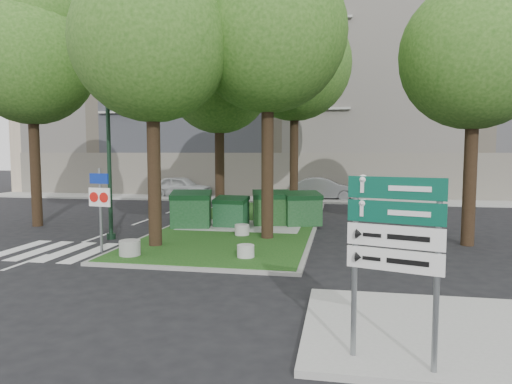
% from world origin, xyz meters
% --- Properties ---
extents(ground, '(120.00, 120.00, 0.00)m').
position_xyz_m(ground, '(0.00, 0.00, 0.00)').
color(ground, black).
rests_on(ground, ground).
extents(median_island, '(6.00, 16.00, 0.12)m').
position_xyz_m(median_island, '(0.50, 8.00, 0.06)').
color(median_island, '#134012').
rests_on(median_island, ground).
extents(median_kerb, '(6.30, 16.30, 0.10)m').
position_xyz_m(median_kerb, '(0.50, 8.00, 0.05)').
color(median_kerb, gray).
rests_on(median_kerb, ground).
extents(sidewalk_corner, '(5.00, 4.00, 0.12)m').
position_xyz_m(sidewalk_corner, '(6.50, -3.50, 0.06)').
color(sidewalk_corner, '#999993').
rests_on(sidewalk_corner, ground).
extents(building_sidewalk, '(42.00, 3.00, 0.12)m').
position_xyz_m(building_sidewalk, '(0.00, 18.50, 0.06)').
color(building_sidewalk, '#999993').
rests_on(building_sidewalk, ground).
extents(zebra_crossing, '(5.00, 3.00, 0.01)m').
position_xyz_m(zebra_crossing, '(-3.75, 1.50, 0.01)').
color(zebra_crossing, silver).
rests_on(zebra_crossing, ground).
extents(apartment_building, '(41.00, 12.00, 16.00)m').
position_xyz_m(apartment_building, '(0.00, 26.00, 8.00)').
color(apartment_building, tan).
rests_on(apartment_building, ground).
extents(tree_median_near_left, '(5.20, 5.20, 10.53)m').
position_xyz_m(tree_median_near_left, '(-1.41, 2.56, 7.32)').
color(tree_median_near_left, black).
rests_on(tree_median_near_left, ground).
extents(tree_median_near_right, '(5.60, 5.60, 11.46)m').
position_xyz_m(tree_median_near_right, '(2.09, 4.56, 7.99)').
color(tree_median_near_right, black).
rests_on(tree_median_near_right, ground).
extents(tree_median_mid, '(4.80, 4.80, 9.99)m').
position_xyz_m(tree_median_mid, '(-0.91, 9.06, 6.98)').
color(tree_median_mid, black).
rests_on(tree_median_mid, ground).
extents(tree_median_far, '(5.80, 5.80, 11.93)m').
position_xyz_m(tree_median_far, '(2.29, 12.06, 8.32)').
color(tree_median_far, black).
rests_on(tree_median_far, ground).
extents(tree_street_left, '(5.40, 5.40, 11.00)m').
position_xyz_m(tree_street_left, '(-8.41, 6.06, 7.65)').
color(tree_street_left, black).
rests_on(tree_street_left, ground).
extents(tree_street_right, '(5.00, 5.00, 10.06)m').
position_xyz_m(tree_street_right, '(9.09, 5.06, 6.98)').
color(tree_street_right, black).
rests_on(tree_street_right, ground).
extents(dumpster_a, '(1.83, 1.44, 1.53)m').
position_xyz_m(dumpster_a, '(-1.51, 6.28, 0.86)').
color(dumpster_a, '#0F3917').
rests_on(dumpster_a, median_island).
extents(dumpster_b, '(1.47, 1.11, 1.28)m').
position_xyz_m(dumpster_b, '(0.09, 6.78, 0.73)').
color(dumpster_b, '#124020').
rests_on(dumpster_b, median_island).
extents(dumpster_c, '(1.81, 1.46, 1.49)m').
position_xyz_m(dumpster_c, '(1.69, 7.55, 0.83)').
color(dumpster_c, '#103710').
rests_on(dumpster_c, median_island).
extents(dumpster_d, '(1.85, 1.58, 1.45)m').
position_xyz_m(dumpster_d, '(3.00, 7.67, 0.82)').
color(dumpster_d, '#123B17').
rests_on(dumpster_d, median_island).
extents(bollard_left, '(0.64, 0.64, 0.46)m').
position_xyz_m(bollard_left, '(-1.66, 0.92, 0.35)').
color(bollard_left, gray).
rests_on(bollard_left, median_island).
extents(bollard_right, '(0.52, 0.52, 0.37)m').
position_xyz_m(bollard_right, '(1.86, 1.32, 0.30)').
color(bollard_right, '#ACADA7').
rests_on(bollard_right, median_island).
extents(bollard_mid, '(0.55, 0.55, 0.40)m').
position_xyz_m(bollard_mid, '(0.97, 4.89, 0.32)').
color(bollard_mid, '#A6A5A0').
rests_on(bollard_mid, median_island).
extents(litter_bin, '(0.45, 0.45, 0.79)m').
position_xyz_m(litter_bin, '(3.20, 12.79, 0.51)').
color(litter_bin, yellow).
rests_on(litter_bin, median_island).
extents(street_lamp, '(0.48, 0.48, 5.97)m').
position_xyz_m(street_lamp, '(-3.81, 3.79, 3.75)').
color(street_lamp, black).
rests_on(street_lamp, ground).
extents(traffic_sign_pole, '(0.81, 0.19, 2.73)m').
position_xyz_m(traffic_sign_pole, '(-3.00, 1.64, 1.75)').
color(traffic_sign_pole, slate).
rests_on(traffic_sign_pole, ground).
extents(directional_sign, '(1.34, 0.45, 2.77)m').
position_xyz_m(directional_sign, '(5.40, -5.00, 1.96)').
color(directional_sign, slate).
rests_on(directional_sign, sidewalk_corner).
extents(car_white, '(4.62, 2.08, 1.54)m').
position_xyz_m(car_white, '(-6.65, 19.26, 0.77)').
color(car_white, white).
rests_on(car_white, ground).
extents(car_silver, '(4.69, 1.72, 1.53)m').
position_xyz_m(car_silver, '(3.50, 19.33, 0.77)').
color(car_silver, gray).
rests_on(car_silver, ground).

